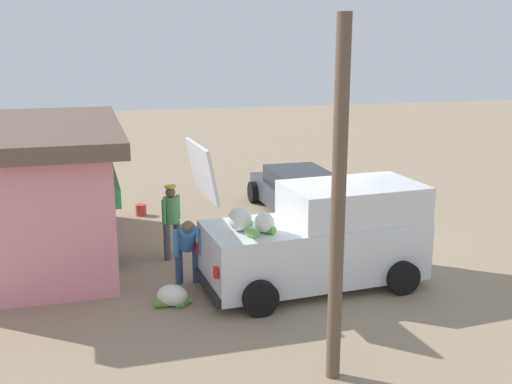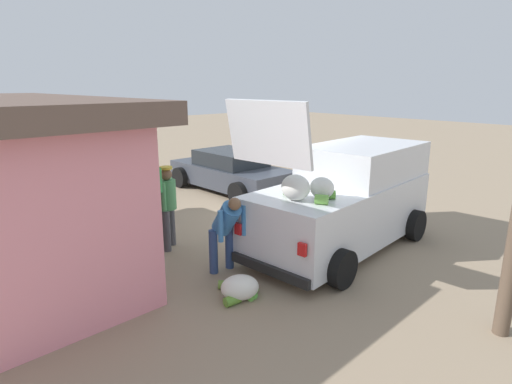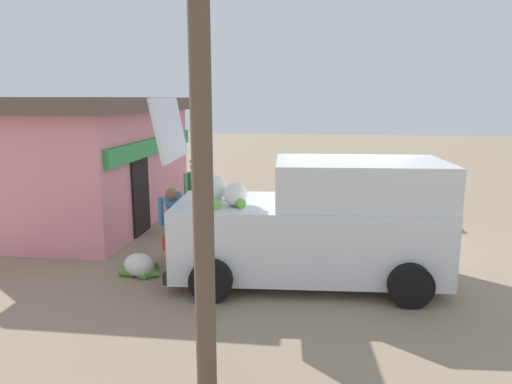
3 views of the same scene
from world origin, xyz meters
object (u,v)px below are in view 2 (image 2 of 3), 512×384
at_px(parked_sedan, 231,171).
at_px(paint_bucket, 80,207).
at_px(vendor_standing, 168,202).
at_px(delivery_van, 346,198).
at_px(unloaded_banana_pile, 239,288).
at_px(customer_bending, 226,227).

height_order(parked_sedan, paint_bucket, parked_sedan).
xyz_separation_m(parked_sedan, vendor_standing, (-2.82, 3.86, 0.36)).
height_order(delivery_van, paint_bucket, delivery_van).
bearing_deg(unloaded_banana_pile, parked_sedan, -37.92).
bearing_deg(parked_sedan, customer_bending, 140.27).
bearing_deg(parked_sedan, vendor_standing, 126.14).
bearing_deg(unloaded_banana_pile, paint_bucket, 1.55).
distance_m(delivery_van, customer_bending, 2.64).
bearing_deg(paint_bucket, parked_sedan, -100.29).
bearing_deg(unloaded_banana_pile, vendor_standing, -6.54).
xyz_separation_m(unloaded_banana_pile, paint_bucket, (6.10, 0.17, -0.01)).
relative_size(delivery_van, customer_bending, 3.25).
xyz_separation_m(customer_bending, unloaded_banana_pile, (-0.82, 0.41, -0.67)).
bearing_deg(unloaded_banana_pile, delivery_van, -85.53).
bearing_deg(delivery_van, unloaded_banana_pile, 94.47).
bearing_deg(parked_sedan, delivery_van, 167.04).
bearing_deg(vendor_standing, unloaded_banana_pile, 173.46).
bearing_deg(vendor_standing, customer_bending, -175.82).
distance_m(parked_sedan, paint_bucket, 4.40).
height_order(delivery_van, vendor_standing, delivery_van).
distance_m(vendor_standing, unloaded_banana_pile, 2.64).
distance_m(parked_sedan, unloaded_banana_pile, 6.75).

